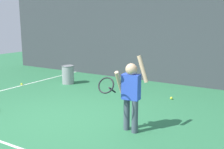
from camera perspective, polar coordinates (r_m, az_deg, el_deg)
The scene contains 10 objects.
ground_plane at distance 5.54m, azimuth -10.02°, elevation -9.08°, with size 20.00×20.00×0.00m, color #2D7247.
court_line_baseline at distance 4.71m, azimuth -21.03°, elevation -13.44°, with size 9.00×0.05×0.00m, color white.
court_line_sideline at distance 8.27m, azimuth -20.77°, elevation -2.79°, with size 0.05×9.00×0.00m, color white.
back_fence_windscreen at distance 8.65m, azimuth 7.78°, elevation 8.49°, with size 11.67×0.08×3.00m, color #383D42.
fence_post_0 at distance 12.15m, azimuth -17.79°, elevation 9.21°, with size 0.09×0.09×3.15m, color slate.
fence_post_1 at distance 8.70m, azimuth 7.95°, elevation 9.00°, with size 0.09×0.09×3.15m, color slate.
tennis_player at distance 4.65m, azimuth 3.80°, elevation -3.50°, with size 0.68×0.61×1.35m.
ball_hopper at distance 8.40m, azimuth -9.22°, elevation 0.03°, with size 0.38×0.38×0.56m.
tennis_ball_2 at distance 8.57m, azimuth -18.42°, elevation -1.93°, with size 0.07×0.07×0.07m, color #CCE033.
tennis_ball_5 at distance 6.86m, azimuth 12.33°, elevation -4.85°, with size 0.07×0.07×0.07m, color #CCE033.
Camera 1 is at (3.48, -3.86, 1.92)m, focal length 43.60 mm.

